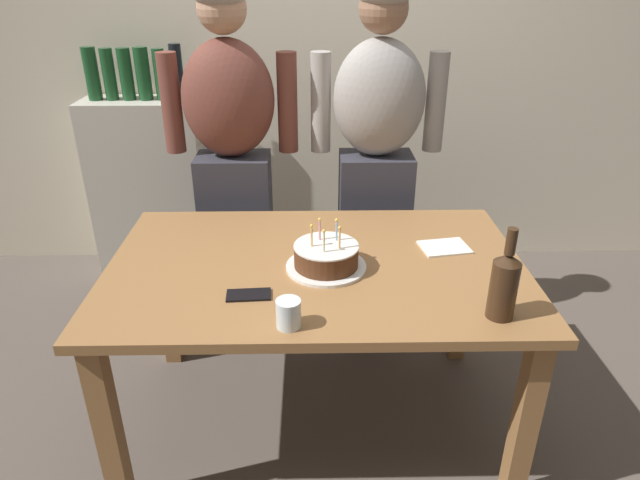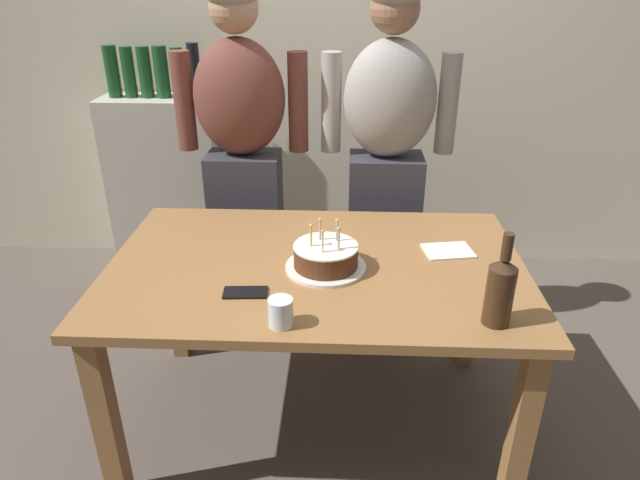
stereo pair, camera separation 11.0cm
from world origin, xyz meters
name	(u,v)px [view 1 (the left image)]	position (x,y,z in m)	size (l,w,h in m)	color
ground_plane	(317,417)	(0.00, 0.00, 0.00)	(10.00, 10.00, 0.00)	#564C44
back_wall	(313,46)	(0.00, 1.55, 1.30)	(5.20, 0.10, 2.60)	beige
dining_table	(316,286)	(0.00, 0.00, 0.64)	(1.50, 0.96, 0.74)	olive
birthday_cake	(326,257)	(0.04, -0.04, 0.78)	(0.29, 0.29, 0.18)	white
water_glass_near	(289,314)	(-0.09, -0.39, 0.78)	(0.08, 0.08, 0.09)	silver
wine_bottle	(504,284)	(0.56, -0.35, 0.86)	(0.08, 0.08, 0.30)	#382314
cell_phone	(249,295)	(-0.22, -0.22, 0.74)	(0.14, 0.07, 0.01)	black
napkin_stack	(445,247)	(0.49, 0.11, 0.74)	(0.18, 0.13, 0.01)	white
person_man_bearded	(233,165)	(-0.38, 0.72, 0.87)	(0.61, 0.27, 1.66)	#33333D
person_woman_cardigan	(376,164)	(0.29, 0.72, 0.87)	(0.61, 0.27, 1.66)	#33333D
shelf_cabinet	(150,185)	(-0.96, 1.33, 0.55)	(0.65, 0.30, 1.34)	beige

